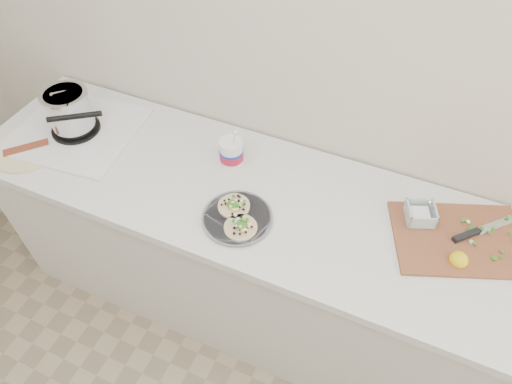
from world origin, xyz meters
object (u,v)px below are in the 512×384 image
at_px(bacon_plate, 27,149).
at_px(taco_plate, 237,216).
at_px(tub, 232,151).
at_px(cutboard, 457,234).
at_px(stove, 72,118).

bearing_deg(bacon_plate, taco_plate, 1.44).
xyz_separation_m(taco_plate, tub, (-0.14, 0.25, 0.05)).
relative_size(cutboard, bacon_plate, 1.91).
bearing_deg(tub, taco_plate, -60.63).
distance_m(stove, bacon_plate, 0.22).
relative_size(taco_plate, tub, 1.19).
xyz_separation_m(stove, cutboard, (1.58, 0.08, -0.06)).
bearing_deg(taco_plate, tub, 119.37).
height_order(tub, bacon_plate, tub).
xyz_separation_m(taco_plate, bacon_plate, (-0.96, -0.02, -0.01)).
bearing_deg(taco_plate, cutboard, 17.89).
distance_m(stove, cutboard, 1.58).
bearing_deg(tub, cutboard, -1.03).
relative_size(stove, cutboard, 1.02).
distance_m(taco_plate, tub, 0.29).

